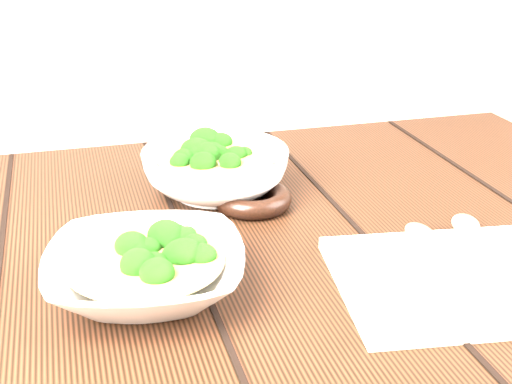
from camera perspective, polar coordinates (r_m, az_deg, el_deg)
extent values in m
cube|color=#32190E|center=(0.79, -3.60, -6.41)|extent=(1.20, 0.80, 0.04)
cube|color=#32190E|center=(1.43, 15.61, -10.03)|extent=(0.07, 0.07, 0.71)
imported|color=silver|center=(0.70, -8.81, -6.36)|extent=(0.22, 0.22, 0.05)
cylinder|color=olive|center=(0.70, -8.88, -5.37)|extent=(0.15, 0.15, 0.00)
ellipsoid|color=#2D7019|center=(0.70, -7.47, -4.61)|extent=(0.03, 0.03, 0.02)
ellipsoid|color=#2D7019|center=(0.72, -7.80, -3.86)|extent=(0.03, 0.03, 0.02)
ellipsoid|color=#2D7019|center=(0.73, -9.79, -3.46)|extent=(0.03, 0.03, 0.02)
ellipsoid|color=#2D7019|center=(0.71, -10.43, -4.56)|extent=(0.03, 0.03, 0.02)
ellipsoid|color=#2D7019|center=(0.69, -11.88, -5.25)|extent=(0.03, 0.03, 0.02)
ellipsoid|color=#2D7019|center=(0.67, -11.91, -6.50)|extent=(0.03, 0.03, 0.02)
ellipsoid|color=#2D7019|center=(0.67, -9.12, -6.06)|extent=(0.03, 0.03, 0.02)
ellipsoid|color=#2D7019|center=(0.66, -6.95, -6.19)|extent=(0.03, 0.03, 0.02)
ellipsoid|color=#2D7019|center=(0.68, -4.63, -5.29)|extent=(0.03, 0.03, 0.02)
imported|color=silver|center=(0.92, -3.24, 1.63)|extent=(0.21, 0.21, 0.06)
cylinder|color=olive|center=(0.92, -3.27, 2.77)|extent=(0.15, 0.15, 0.00)
ellipsoid|color=#2D7019|center=(0.92, -2.26, 3.33)|extent=(0.03, 0.03, 0.03)
ellipsoid|color=#2D7019|center=(0.94, -2.61, 3.73)|extent=(0.03, 0.03, 0.03)
ellipsoid|color=#2D7019|center=(0.95, -4.17, 3.93)|extent=(0.03, 0.03, 0.03)
ellipsoid|color=#2D7019|center=(0.93, -4.49, 3.32)|extent=(0.03, 0.03, 0.03)
ellipsoid|color=#2D7019|center=(0.91, -5.47, 2.94)|extent=(0.03, 0.03, 0.03)
ellipsoid|color=#2D7019|center=(0.88, -5.29, 2.27)|extent=(0.03, 0.03, 0.03)
ellipsoid|color=#2D7019|center=(0.89, -3.29, 2.54)|extent=(0.03, 0.03, 0.03)
ellipsoid|color=#2D7019|center=(0.89, -1.66, 2.49)|extent=(0.03, 0.03, 0.03)
ellipsoid|color=#2D7019|center=(0.91, -0.06, 2.98)|extent=(0.03, 0.03, 0.03)
torus|color=black|center=(0.89, -0.26, -0.52)|extent=(0.11, 0.11, 0.02)
cube|color=beige|center=(0.74, 15.86, -6.75)|extent=(0.26, 0.23, 0.01)
cylinder|color=#ADAB99|center=(0.73, 15.12, -6.41)|extent=(0.04, 0.15, 0.01)
ellipsoid|color=#ADAB99|center=(0.81, 13.01, -3.26)|extent=(0.04, 0.06, 0.01)
cylinder|color=#ADAB99|center=(0.76, 17.19, -5.41)|extent=(0.07, 0.14, 0.01)
ellipsoid|color=#ADAB99|center=(0.84, 16.43, -2.48)|extent=(0.05, 0.07, 0.01)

